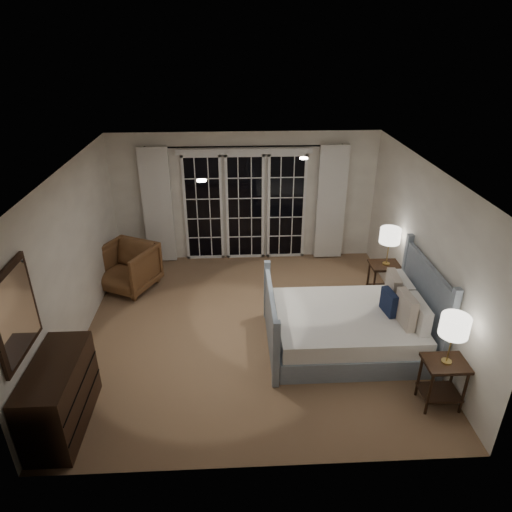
{
  "coord_description": "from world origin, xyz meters",
  "views": [
    {
      "loc": [
        -0.21,
        -5.81,
        4.15
      ],
      "look_at": [
        0.11,
        0.39,
        1.05
      ],
      "focal_mm": 32.0,
      "sensor_mm": 36.0,
      "label": 1
    }
  ],
  "objects_px": {
    "armchair": "(128,267)",
    "nightstand_left": "(443,377)",
    "bed": "(350,326)",
    "lamp_right": "(390,236)",
    "nightstand_right": "(384,276)",
    "lamp_left": "(455,326)",
    "dresser": "(60,395)"
  },
  "relations": [
    {
      "from": "bed",
      "to": "nightstand_right",
      "type": "bearing_deg",
      "value": 55.01
    },
    {
      "from": "nightstand_right",
      "to": "armchair",
      "type": "relative_size",
      "value": 0.75
    },
    {
      "from": "armchair",
      "to": "dresser",
      "type": "relative_size",
      "value": 0.72
    },
    {
      "from": "nightstand_right",
      "to": "lamp_right",
      "type": "xyz_separation_m",
      "value": [
        0.0,
        0.0,
        0.74
      ]
    },
    {
      "from": "nightstand_right",
      "to": "bed",
      "type": "bearing_deg",
      "value": -124.99
    },
    {
      "from": "bed",
      "to": "lamp_left",
      "type": "height_order",
      "value": "bed"
    },
    {
      "from": "bed",
      "to": "nightstand_left",
      "type": "distance_m",
      "value": 1.47
    },
    {
      "from": "nightstand_right",
      "to": "lamp_left",
      "type": "relative_size",
      "value": 1.05
    },
    {
      "from": "bed",
      "to": "nightstand_left",
      "type": "bearing_deg",
      "value": -55.92
    },
    {
      "from": "armchair",
      "to": "dresser",
      "type": "height_order",
      "value": "dresser"
    },
    {
      "from": "bed",
      "to": "lamp_left",
      "type": "bearing_deg",
      "value": -55.92
    },
    {
      "from": "nightstand_right",
      "to": "lamp_right",
      "type": "relative_size",
      "value": 1.05
    },
    {
      "from": "armchair",
      "to": "nightstand_left",
      "type": "bearing_deg",
      "value": -8.78
    },
    {
      "from": "bed",
      "to": "dresser",
      "type": "distance_m",
      "value": 3.88
    },
    {
      "from": "bed",
      "to": "nightstand_right",
      "type": "relative_size",
      "value": 3.32
    },
    {
      "from": "nightstand_left",
      "to": "lamp_left",
      "type": "xyz_separation_m",
      "value": [
        0.0,
        -0.0,
        0.73
      ]
    },
    {
      "from": "bed",
      "to": "dresser",
      "type": "xyz_separation_m",
      "value": [
        -3.65,
        -1.31,
        0.11
      ]
    },
    {
      "from": "armchair",
      "to": "bed",
      "type": "bearing_deg",
      "value": -1.21
    },
    {
      "from": "nightstand_left",
      "to": "lamp_left",
      "type": "relative_size",
      "value": 1.02
    },
    {
      "from": "armchair",
      "to": "lamp_right",
      "type": "bearing_deg",
      "value": 18.45
    },
    {
      "from": "lamp_left",
      "to": "lamp_right",
      "type": "relative_size",
      "value": 0.99
    },
    {
      "from": "armchair",
      "to": "dresser",
      "type": "distance_m",
      "value": 3.14
    },
    {
      "from": "nightstand_right",
      "to": "nightstand_left",
      "type": "bearing_deg",
      "value": -90.89
    },
    {
      "from": "nightstand_right",
      "to": "dresser",
      "type": "xyz_separation_m",
      "value": [
        -4.51,
        -2.54,
        -0.0
      ]
    },
    {
      "from": "lamp_left",
      "to": "dresser",
      "type": "distance_m",
      "value": 4.53
    },
    {
      "from": "dresser",
      "to": "bed",
      "type": "bearing_deg",
      "value": 19.81
    },
    {
      "from": "lamp_right",
      "to": "nightstand_right",
      "type": "bearing_deg",
      "value": 180.0
    },
    {
      "from": "lamp_left",
      "to": "lamp_right",
      "type": "distance_m",
      "value": 2.44
    },
    {
      "from": "lamp_left",
      "to": "dresser",
      "type": "height_order",
      "value": "lamp_left"
    },
    {
      "from": "bed",
      "to": "lamp_left",
      "type": "xyz_separation_m",
      "value": [
        0.82,
        -1.21,
        0.83
      ]
    },
    {
      "from": "bed",
      "to": "lamp_right",
      "type": "height_order",
      "value": "lamp_right"
    },
    {
      "from": "nightstand_left",
      "to": "nightstand_right",
      "type": "relative_size",
      "value": 0.97
    }
  ]
}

